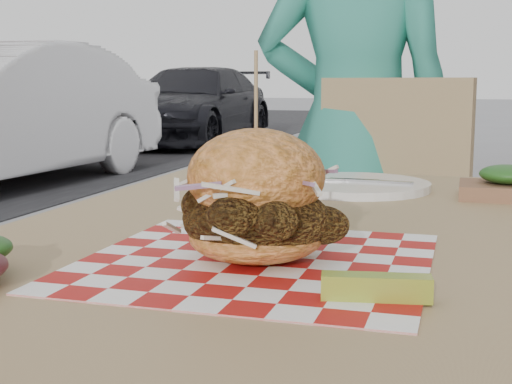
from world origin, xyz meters
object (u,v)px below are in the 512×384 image
Objects in this scene: car_dark at (193,105)px; patio_table at (309,289)px; diner at (354,131)px; patio_chair at (396,230)px; sandwich at (256,204)px.

car_dark is 10.27m from patio_table.
patio_chair is (0.15, -0.20, -0.25)m from diner.
car_dark is 3.36× the size of patio_table.
patio_table is (0.12, -1.18, -0.13)m from diner.
diner is 9.13m from car_dark.
car_dark is at bearing 112.33° from patio_table.
sandwich is (3.88, -9.67, 0.23)m from car_dark.
patio_chair is at bearing 88.74° from patio_table.
diner is 1.33× the size of patio_table.
diner reaches higher than car_dark.
diner is 1.20m from patio_table.
sandwich reaches higher than patio_chair.
sandwich is (-0.02, -0.18, 0.14)m from patio_table.
diner is 1.36m from sandwich.
car_dark is at bearing 127.43° from patio_chair.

